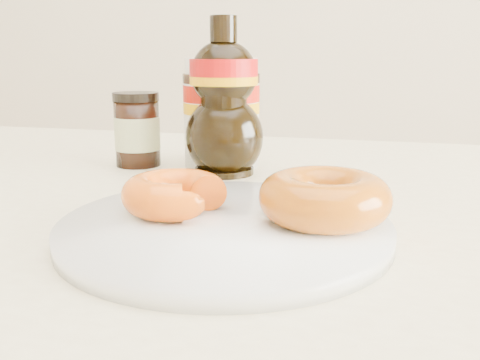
% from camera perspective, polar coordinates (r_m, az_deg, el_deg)
% --- Properties ---
extents(dining_table, '(1.40, 0.90, 0.75)m').
position_cam_1_polar(dining_table, '(0.53, -3.36, -11.79)').
color(dining_table, '#F2E6B8').
rests_on(dining_table, ground).
extents(plate, '(0.27, 0.27, 0.01)m').
position_cam_1_polar(plate, '(0.43, -1.66, -5.13)').
color(plate, white).
rests_on(plate, dining_table).
extents(donut_bitten, '(0.12, 0.12, 0.03)m').
position_cam_1_polar(donut_bitten, '(0.45, -7.00, -1.45)').
color(donut_bitten, '#E64E0D').
rests_on(donut_bitten, plate).
extents(donut_whole, '(0.14, 0.14, 0.04)m').
position_cam_1_polar(donut_whole, '(0.43, 9.02, -1.87)').
color(donut_whole, '#AC4B0B').
rests_on(donut_whole, plate).
extents(nutella_jar, '(0.10, 0.10, 0.14)m').
position_cam_1_polar(nutella_jar, '(0.69, -1.99, 7.64)').
color(nutella_jar, white).
rests_on(nutella_jar, dining_table).
extents(syrup_bottle, '(0.11, 0.10, 0.18)m').
position_cam_1_polar(syrup_bottle, '(0.64, -1.73, 8.83)').
color(syrup_bottle, black).
rests_on(syrup_bottle, dining_table).
extents(dark_jar, '(0.06, 0.06, 0.09)m').
position_cam_1_polar(dark_jar, '(0.70, -10.91, 5.24)').
color(dark_jar, black).
rests_on(dark_jar, dining_table).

